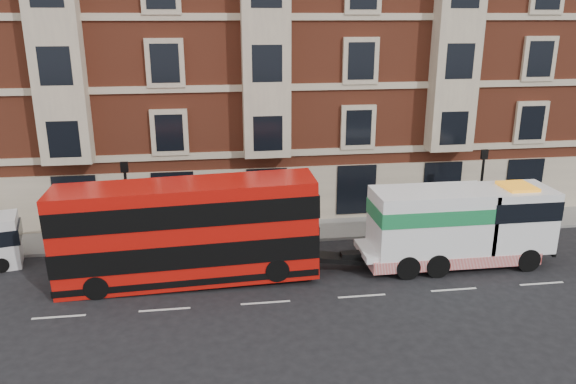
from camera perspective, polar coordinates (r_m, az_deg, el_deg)
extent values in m
plane|color=black|center=(23.09, -2.30, -11.17)|extent=(120.00, 120.00, 0.00)
cube|color=slate|center=(29.83, -3.77, -4.15)|extent=(90.00, 3.00, 0.15)
cube|color=brown|center=(35.30, -4.21, 14.13)|extent=(45.00, 12.00, 18.00)
cylinder|color=black|center=(28.13, -15.93, -1.68)|extent=(0.14, 0.14, 4.00)
cube|color=black|center=(27.53, -16.29, 2.45)|extent=(0.35, 0.15, 0.50)
cylinder|color=black|center=(31.13, 18.95, -0.11)|extent=(0.14, 0.14, 4.00)
cube|color=black|center=(30.59, 19.33, 3.64)|extent=(0.35, 0.15, 0.50)
cube|color=red|center=(24.26, -10.20, -4.00)|extent=(10.94, 2.44, 4.30)
cube|color=black|center=(24.49, -10.12, -5.38)|extent=(10.98, 2.50, 1.03)
cube|color=black|center=(23.87, -10.35, -1.50)|extent=(10.98, 2.50, 0.98)
cylinder|color=black|center=(24.43, -18.88, -9.15)|extent=(1.02, 0.31, 1.02)
cylinder|color=black|center=(26.39, -18.05, -7.02)|extent=(1.02, 0.31, 1.02)
cylinder|color=black|center=(23.95, -1.10, -7.90)|extent=(1.02, 0.31, 1.02)
cylinder|color=black|center=(25.95, -1.70, -5.82)|extent=(1.02, 0.31, 1.02)
cube|color=white|center=(27.04, 16.39, -5.28)|extent=(8.79, 2.25, 0.29)
cube|color=white|center=(27.86, 21.93, -2.38)|extent=(3.12, 2.44, 2.83)
cube|color=white|center=(26.11, 14.29, -2.81)|extent=(5.27, 2.44, 2.83)
cube|color=#1D8346|center=(25.95, 14.37, -1.80)|extent=(5.32, 2.48, 0.68)
cube|color=red|center=(27.09, 15.95, -5.98)|extent=(7.81, 2.50, 0.54)
cylinder|color=black|center=(27.72, 23.18, -6.33)|extent=(1.07, 0.34, 1.07)
cylinder|color=black|center=(29.46, 21.03, -4.67)|extent=(1.07, 0.34, 1.07)
cylinder|color=black|center=(25.82, 14.91, -7.21)|extent=(1.07, 0.39, 1.07)
cylinder|color=black|center=(27.68, 13.17, -5.35)|extent=(1.07, 0.39, 1.07)
cylinder|color=black|center=(25.34, 12.03, -7.48)|extent=(1.07, 0.39, 1.07)
cylinder|color=black|center=(27.23, 10.48, -5.56)|extent=(1.07, 0.39, 1.07)
cylinder|color=black|center=(28.54, -27.12, -6.62)|extent=(0.73, 0.38, 0.69)
cylinder|color=black|center=(30.13, -26.84, -5.33)|extent=(0.73, 0.38, 0.69)
imported|color=#17262F|center=(30.42, -20.12, -3.02)|extent=(0.65, 0.48, 1.61)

